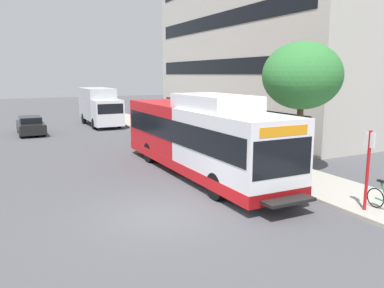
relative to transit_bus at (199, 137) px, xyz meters
name	(u,v)px	position (x,y,z in m)	size (l,w,h in m)	color
ground_plane	(99,165)	(-3.61, 3.87, -1.70)	(120.00, 120.00, 0.00)	#4C4C51
sidewalk_curb	(238,157)	(3.39, 1.87, -1.63)	(3.00, 56.00, 0.14)	#A8A399
transit_bus	(199,137)	(0.00, 0.00, 0.00)	(2.58, 12.25, 3.65)	white
bus_stop_sign_pole	(368,164)	(2.42, -6.94, -0.05)	(0.10, 0.36, 2.60)	red
street_tree_near_stop	(302,76)	(4.10, -1.92, 2.68)	(3.48, 3.48, 5.74)	#4C3823
parked_car_far_lane	(31,125)	(-5.80, 16.20, -1.04)	(1.80, 4.50, 1.33)	black
box_truck_background	(100,106)	(0.10, 18.87, 0.04)	(2.32, 7.01, 3.25)	silver
lattice_comm_tower	(197,27)	(16.07, 31.13, 8.85)	(1.10, 1.10, 31.52)	#B7B7BC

